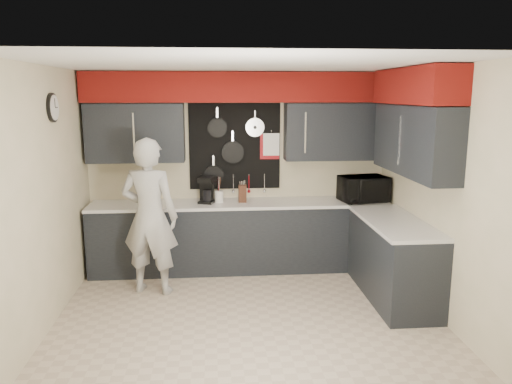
{
  "coord_description": "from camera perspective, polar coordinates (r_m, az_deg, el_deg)",
  "views": [
    {
      "loc": [
        -0.34,
        -4.95,
        2.32
      ],
      "look_at": [
        0.13,
        0.5,
        1.24
      ],
      "focal_mm": 35.0,
      "sensor_mm": 36.0,
      "label": 1
    }
  ],
  "objects": [
    {
      "name": "microwave",
      "position": [
        6.73,
        12.16,
        0.36
      ],
      "size": [
        0.66,
        0.5,
        0.33
      ],
      "primitive_type": "imported",
      "rotation": [
        0.0,
        0.0,
        0.17
      ],
      "color": "black",
      "rests_on": "base_cabinets"
    },
    {
      "name": "left_wall_assembly",
      "position": [
        5.33,
        -22.91,
        -0.39
      ],
      "size": [
        0.05,
        3.5,
        2.6
      ],
      "color": "beige",
      "rests_on": "ground"
    },
    {
      "name": "ground",
      "position": [
        5.48,
        -0.93,
        -13.88
      ],
      "size": [
        4.0,
        4.0,
        0.0
      ],
      "primitive_type": "plane",
      "color": "#BFAC94",
      "rests_on": "ground"
    },
    {
      "name": "base_cabinets",
      "position": [
        6.42,
        2.74,
        -5.71
      ],
      "size": [
        3.95,
        2.2,
        0.92
      ],
      "color": "black",
      "rests_on": "ground"
    },
    {
      "name": "coffee_maker",
      "position": [
        6.54,
        -5.63,
        0.32
      ],
      "size": [
        0.25,
        0.28,
        0.34
      ],
      "rotation": [
        0.0,
        0.0,
        -0.32
      ],
      "color": "black",
      "rests_on": "base_cabinets"
    },
    {
      "name": "back_wall_assembly",
      "position": [
        6.57,
        -1.89,
        8.46
      ],
      "size": [
        4.0,
        0.36,
        2.6
      ],
      "color": "beige",
      "rests_on": "ground"
    },
    {
      "name": "right_wall_assembly",
      "position": [
        5.67,
        17.97,
        6.81
      ],
      "size": [
        0.36,
        3.5,
        2.6
      ],
      "color": "beige",
      "rests_on": "ground"
    },
    {
      "name": "person",
      "position": [
        5.92,
        -12.06,
        -2.77
      ],
      "size": [
        0.76,
        0.59,
        1.84
      ],
      "primitive_type": "imported",
      "rotation": [
        0.0,
        0.0,
        2.89
      ],
      "color": "#B3B3B1",
      "rests_on": "ground"
    },
    {
      "name": "knife_block",
      "position": [
        6.54,
        -1.56,
        -0.18
      ],
      "size": [
        0.1,
        0.1,
        0.23
      ],
      "primitive_type": "cube",
      "rotation": [
        0.0,
        0.0,
        -0.01
      ],
      "color": "#351D11",
      "rests_on": "base_cabinets"
    },
    {
      "name": "utensil_crock",
      "position": [
        6.55,
        -4.26,
        -0.52
      ],
      "size": [
        0.12,
        0.12,
        0.15
      ],
      "primitive_type": "cylinder",
      "color": "white",
      "rests_on": "base_cabinets"
    }
  ]
}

